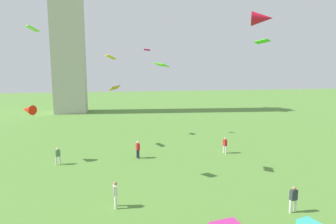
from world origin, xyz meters
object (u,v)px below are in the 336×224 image
person_0 (58,155)px  person_3 (138,148)px  person_2 (293,198)px  person_4 (225,144)px  kite_flying_1 (262,18)px  kite_flying_5 (32,29)px  kite_flying_2 (28,110)px  kite_flying_3 (161,65)px  kite_flying_7 (262,41)px  kite_flying_0 (114,88)px  kite_flying_4 (111,57)px  person_1 (115,193)px  kite_flying_6 (147,50)px

person_0 → person_3: (7.52, 0.38, 0.08)m
person_2 → person_4: bearing=79.0°
kite_flying_1 → kite_flying_5: bearing=94.1°
kite_flying_2 → kite_flying_3: 13.75m
kite_flying_1 → person_4: bearing=51.0°
person_0 → kite_flying_2: kite_flying_2 is taller
person_2 → kite_flying_7: 22.39m
person_2 → kite_flying_0: kite_flying_0 is taller
kite_flying_2 → kite_flying_4: (7.91, 9.59, 5.49)m
kite_flying_0 → kite_flying_7: 21.28m
kite_flying_3 → kite_flying_7: (14.39, 9.40, 3.19)m
person_1 → kite_flying_1: (13.16, 6.02, 12.28)m
person_2 → kite_flying_1: kite_flying_1 is taller
kite_flying_0 → kite_flying_7: bearing=-78.1°
person_4 → kite_flying_3: bearing=-68.0°
person_3 → kite_flying_7: kite_flying_7 is taller
person_0 → person_4: 16.77m
kite_flying_4 → kite_flying_6: 4.88m
person_0 → person_3: person_3 is taller
kite_flying_0 → kite_flying_1: 14.28m
person_3 → kite_flying_0: kite_flying_0 is taller
kite_flying_3 → kite_flying_6: bearing=-147.9°
kite_flying_7 → kite_flying_2: bearing=-114.3°
kite_flying_1 → kite_flying_4: bearing=71.1°
person_0 → person_4: person_4 is taller
person_0 → kite_flying_2: (-2.70, 1.56, 4.13)m
kite_flying_2 → kite_flying_7: (26.19, 3.65, 7.29)m
person_4 → kite_flying_1: bearing=13.7°
kite_flying_6 → kite_flying_4: bearing=-164.9°
person_2 → person_4: person_4 is taller
kite_flying_5 → kite_flying_6: 13.85m
person_3 → kite_flying_3: kite_flying_3 is taller
kite_flying_0 → kite_flying_2: size_ratio=0.70×
kite_flying_3 → kite_flying_4: (-3.88, 15.35, 1.39)m
person_4 → kite_flying_1: (1.48, -3.75, 12.29)m
person_0 → kite_flying_7: (23.49, 5.20, 11.42)m
person_4 → kite_flying_3: (-7.67, -4.39, 8.18)m
kite_flying_2 → kite_flying_1: bearing=113.3°
person_0 → person_2: person_2 is taller
kite_flying_5 → person_0: bearing=0.8°
person_1 → person_3: (2.44, 9.96, 0.02)m
person_4 → kite_flying_4: size_ratio=1.12×
person_4 → person_0: bearing=-97.1°
kite_flying_5 → kite_flying_7: bearing=63.1°
person_4 → kite_flying_1: size_ratio=0.77×
kite_flying_0 → kite_flying_4: kite_flying_4 is taller
person_3 → person_4: bearing=72.6°
kite_flying_6 → person_3: bearing=-85.8°
kite_flying_5 → kite_flying_7: (26.52, -1.34, -0.89)m
person_0 → person_3: size_ratio=0.92×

